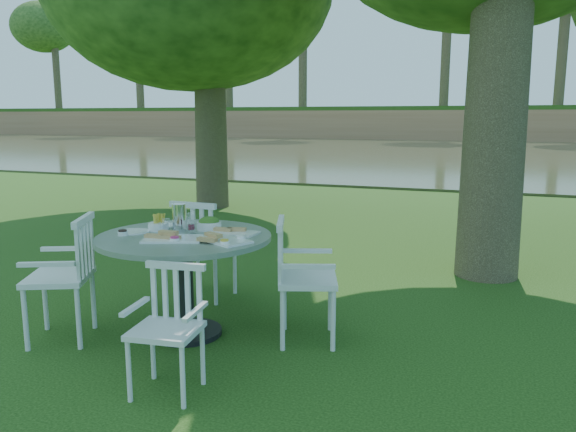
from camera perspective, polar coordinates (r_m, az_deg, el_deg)
name	(u,v)px	position (r m, az deg, el deg)	size (l,w,h in m)	color
ground	(280,311)	(5.19, -0.80, -9.65)	(140.00, 140.00, 0.00)	#15370B
table	(185,255)	(4.54, -10.44, -3.92)	(1.38, 1.38, 0.83)	black
chair_ne	(295,271)	(4.39, 0.76, -5.57)	(0.59, 0.61, 0.96)	white
chair_nw	(200,242)	(5.43, -8.90, -2.65)	(0.50, 0.47, 0.96)	white
chair_sw	(71,268)	(4.72, -21.18, -4.99)	(0.63, 0.65, 0.98)	white
chair_se	(171,317)	(3.74, -11.82, -10.05)	(0.46, 0.43, 0.81)	white
tableware	(188,228)	(4.56, -10.09, -1.26)	(1.20, 0.75, 0.22)	white
river	(461,154)	(27.65, 17.15, 6.00)	(100.00, 28.00, 0.12)	#3A3E25
far_bank	(487,41)	(46.01, 19.60, 16.38)	(100.00, 18.00, 15.20)	#956545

